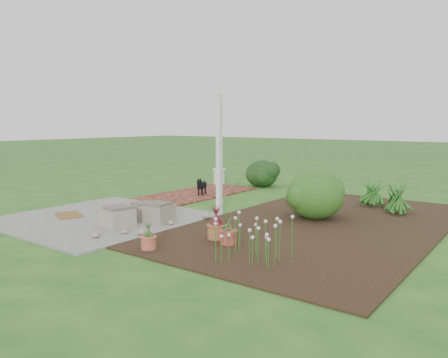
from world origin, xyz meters
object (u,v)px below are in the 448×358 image
Objects in this scene: stone_trough_near at (118,218)px; evergreen_shrub at (315,194)px; black_dog at (201,185)px; cream_ceramic_urn at (219,176)px.

stone_trough_near is 0.43× the size of evergreen_shrub.
black_dog reaches higher than stone_trough_near.
stone_trough_near is 3.83m from evergreen_shrub.
cream_ceramic_urn is at bearing 149.08° from evergreen_shrub.
evergreen_shrub reaches higher than stone_trough_near.
black_dog is at bearing 106.02° from stone_trough_near.
evergreen_shrub is (2.51, 2.88, 0.31)m from stone_trough_near.
cream_ceramic_urn is 0.40× the size of evergreen_shrub.
evergreen_shrub reaches higher than cream_ceramic_urn.
stone_trough_near is 3.76m from black_dog.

